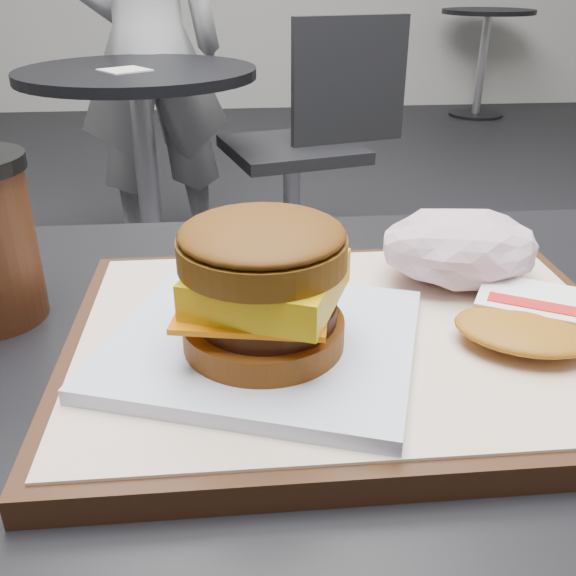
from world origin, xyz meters
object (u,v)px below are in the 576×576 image
at_px(serving_tray, 349,342).
at_px(crumpled_wrapper, 460,248).
at_px(neighbor_table, 143,136).
at_px(patron, 148,49).
at_px(breakfast_sandwich, 264,299).
at_px(customer_table, 358,572).
at_px(neighbor_chair, 312,134).
at_px(hash_brown, 535,319).

bearing_deg(serving_tray, crumpled_wrapper, 35.56).
height_order(crumpled_wrapper, neighbor_table, crumpled_wrapper).
height_order(crumpled_wrapper, patron, patron).
bearing_deg(breakfast_sandwich, neighbor_table, 99.62).
xyz_separation_m(customer_table, patron, (-0.36, 2.09, 0.17)).
relative_size(customer_table, neighbor_chair, 0.91).
bearing_deg(hash_brown, neighbor_chair, 87.49).
height_order(neighbor_table, patron, patron).
distance_m(crumpled_wrapper, neighbor_chair, 1.74).
height_order(customer_table, hash_brown, hash_brown).
relative_size(hash_brown, neighbor_chair, 0.15).
bearing_deg(neighbor_table, crumpled_wrapper, -74.29).
bearing_deg(customer_table, crumpled_wrapper, 48.21).
xyz_separation_m(serving_tray, crumpled_wrapper, (0.10, 0.07, 0.04)).
bearing_deg(crumpled_wrapper, breakfast_sandwich, -148.63).
xyz_separation_m(customer_table, breakfast_sandwich, (-0.07, 0.00, 0.24)).
bearing_deg(customer_table, neighbor_chair, 84.00).
xyz_separation_m(serving_tray, patron, (-0.35, 2.07, -0.03)).
distance_m(neighbor_table, neighbor_chair, 0.56).
relative_size(breakfast_sandwich, neighbor_chair, 0.27).
bearing_deg(hash_brown, crumpled_wrapper, 105.88).
relative_size(crumpled_wrapper, neighbor_chair, 0.14).
xyz_separation_m(serving_tray, breakfast_sandwich, (-0.06, -0.03, 0.05)).
bearing_deg(patron, breakfast_sandwich, 86.09).
bearing_deg(neighbor_table, hash_brown, -74.28).
distance_m(crumpled_wrapper, neighbor_table, 1.63).
xyz_separation_m(breakfast_sandwich, hash_brown, (0.18, 0.01, -0.03)).
bearing_deg(neighbor_chair, neighbor_table, -163.78).
height_order(serving_tray, neighbor_chair, neighbor_chair).
bearing_deg(crumpled_wrapper, patron, 102.67).
bearing_deg(patron, customer_table, 87.97).
relative_size(neighbor_table, neighbor_chair, 0.85).
height_order(hash_brown, neighbor_table, hash_brown).
distance_m(neighbor_chair, patron, 0.67).
height_order(hash_brown, neighbor_chair, neighbor_chair).
bearing_deg(customer_table, serving_tray, 112.79).
xyz_separation_m(serving_tray, neighbor_chair, (0.20, 1.78, -0.27)).
bearing_deg(neighbor_table, neighbor_chair, 16.22).
xyz_separation_m(hash_brown, neighbor_table, (-0.46, 1.64, -0.25)).
bearing_deg(customer_table, hash_brown, 5.85).
distance_m(hash_brown, patron, 2.14).
bearing_deg(neighbor_chair, breakfast_sandwich, -98.21).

